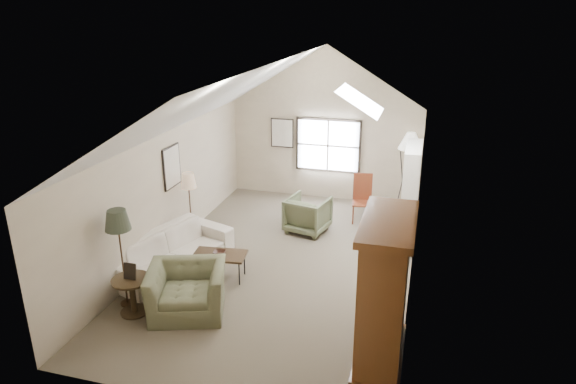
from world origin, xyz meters
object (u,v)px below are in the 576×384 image
(sofa, at_px, (172,251))
(side_table, at_px, (133,296))
(armchair_near, at_px, (187,290))
(armchair_far, at_px, (308,214))
(coffee_table, at_px, (220,266))
(side_chair, at_px, (362,199))
(armoire, at_px, (384,292))

(sofa, distance_m, side_table, 1.60)
(armchair_near, relative_size, armchair_far, 1.39)
(coffee_table, bearing_deg, side_chair, 57.15)
(armchair_near, xyz_separation_m, side_table, (-0.87, -0.28, -0.08))
(armoire, height_order, side_table, armoire)
(sofa, relative_size, side_table, 3.99)
(sofa, bearing_deg, armchair_near, -125.42)
(side_chair, bearing_deg, armchair_near, -123.54)
(armchair_near, xyz_separation_m, coffee_table, (0.09, 1.21, -0.16))
(sofa, distance_m, side_chair, 4.65)
(sofa, xyz_separation_m, armchair_far, (2.15, 2.44, 0.03))
(armoire, xyz_separation_m, sofa, (-4.22, 1.66, -0.72))
(armoire, distance_m, coffee_table, 3.63)
(coffee_table, bearing_deg, armchair_far, 66.77)
(side_table, xyz_separation_m, side_chair, (3.16, 4.91, 0.26))
(armchair_near, height_order, armchair_far, armchair_far)
(side_table, bearing_deg, armchair_near, 17.73)
(armoire, bearing_deg, side_table, 179.11)
(sofa, distance_m, armchair_far, 3.25)
(armchair_near, height_order, coffee_table, armchair_near)
(sofa, distance_m, armchair_near, 1.64)
(armchair_far, distance_m, side_table, 4.53)
(armchair_near, distance_m, coffee_table, 1.22)
(armchair_far, distance_m, side_chair, 1.42)
(armchair_far, relative_size, coffee_table, 0.92)
(armchair_near, height_order, side_table, armchair_near)
(armoire, distance_m, armchair_near, 3.34)
(armoire, height_order, armchair_near, armoire)
(armchair_near, bearing_deg, side_table, 179.05)
(coffee_table, bearing_deg, armoire, -26.03)
(sofa, bearing_deg, armchair_far, -22.92)
(armchair_far, bearing_deg, coffee_table, 79.03)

